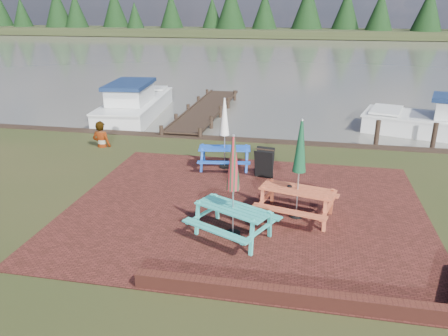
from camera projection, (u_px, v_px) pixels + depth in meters
name	position (u px, v px, depth m)	size (l,w,h in m)	color
ground	(239.00, 227.00, 10.29)	(120.00, 120.00, 0.00)	black
paving	(245.00, 209.00, 11.20)	(9.00, 7.50, 0.02)	#381712
brick_wall	(338.00, 296.00, 7.63)	(6.21, 1.79, 0.30)	#4C1E16
water	(298.00, 56.00, 44.26)	(120.00, 60.00, 0.02)	#48463E
far_treeline	(306.00, 15.00, 69.73)	(120.00, 10.00, 8.10)	black
picnic_table_teal	(233.00, 203.00, 9.60)	(2.19, 2.11, 2.37)	teal
picnic_table_red	(298.00, 185.00, 10.49)	(2.09, 1.95, 2.46)	#B74E2F
picnic_table_blue	(225.00, 144.00, 13.73)	(1.82, 1.66, 2.25)	#1542A4
chalkboard	(264.00, 163.00, 13.07)	(0.59, 0.61, 0.90)	black
jetty	(206.00, 110.00, 21.23)	(1.76, 9.08, 1.00)	black
boat_jetty	(135.00, 105.00, 21.04)	(2.93, 6.80, 1.91)	silver
person	(100.00, 122.00, 15.75)	(0.69, 0.46, 1.90)	gray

